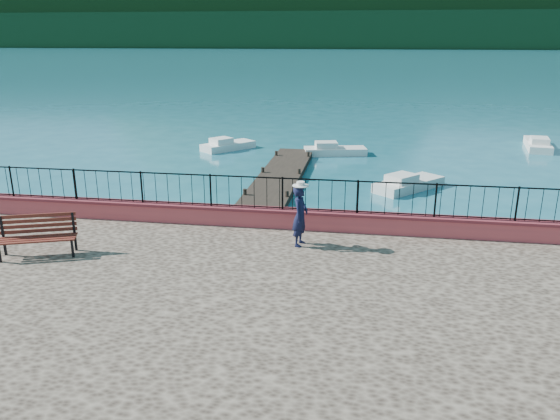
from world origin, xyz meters
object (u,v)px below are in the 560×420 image
(boat_3, at_px, (228,143))
(boat_4, at_px, (335,148))
(boat_5, at_px, (538,142))
(person, at_px, (300,216))
(boat_2, at_px, (409,181))
(park_bench, at_px, (38,244))

(boat_3, distance_m, boat_4, 6.63)
(boat_4, distance_m, boat_5, 12.97)
(person, distance_m, boat_2, 11.48)
(person, distance_m, boat_3, 19.53)
(park_bench, bearing_deg, boat_4, 51.60)
(park_bench, distance_m, boat_4, 20.69)
(boat_3, bearing_deg, boat_4, -54.05)
(park_bench, relative_size, boat_3, 0.61)
(boat_3, xyz_separation_m, boat_4, (6.61, -0.51, 0.00))
(person, bearing_deg, boat_4, 10.49)
(boat_4, height_order, boat_5, same)
(park_bench, bearing_deg, person, -4.46)
(boat_2, relative_size, boat_5, 0.86)
(boat_2, relative_size, boat_3, 1.09)
(boat_5, bearing_deg, boat_3, 109.65)
(person, bearing_deg, park_bench, 115.55)
(boat_4, bearing_deg, park_bench, -120.66)
(boat_5, bearing_deg, boat_2, 151.44)
(boat_4, bearing_deg, boat_5, 5.68)
(park_bench, height_order, boat_4, park_bench)
(boat_2, xyz_separation_m, boat_4, (-3.81, 7.01, 0.00))
(person, height_order, boat_3, person)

